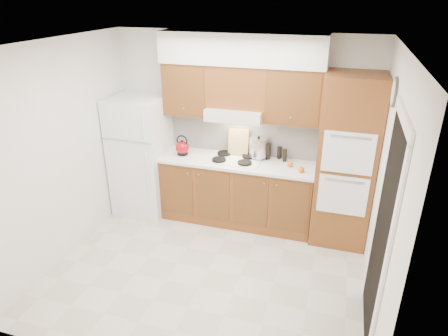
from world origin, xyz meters
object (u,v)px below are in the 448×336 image
at_px(stock_pot, 258,148).
at_px(fridge, 142,156).
at_px(kettle, 182,148).
at_px(oven_cabinet, 346,162).

bearing_deg(stock_pot, fridge, -172.74).
bearing_deg(kettle, stock_pot, 4.33).
height_order(oven_cabinet, kettle, oven_cabinet).
distance_m(fridge, kettle, 0.66).
distance_m(oven_cabinet, kettle, 2.21).
distance_m(kettle, stock_pot, 1.06).
height_order(oven_cabinet, stock_pot, oven_cabinet).
xyz_separation_m(oven_cabinet, kettle, (-2.21, -0.01, -0.05)).
relative_size(fridge, stock_pot, 6.74).
bearing_deg(fridge, stock_pot, 7.26).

